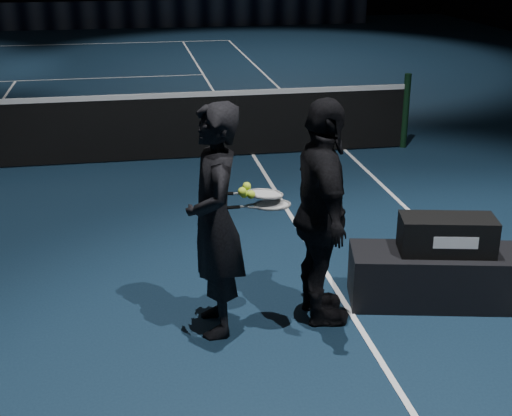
{
  "coord_description": "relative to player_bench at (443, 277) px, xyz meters",
  "views": [
    {
      "loc": [
        2.37,
        -9.75,
        2.98
      ],
      "look_at": [
        3.29,
        -4.71,
        1.01
      ],
      "focal_mm": 50.0,
      "sensor_mm": 36.0,
      "label": 1
    }
  ],
  "objects": [
    {
      "name": "player_b",
      "position": [
        -1.12,
        -0.08,
        0.69
      ],
      "size": [
        0.48,
        1.1,
        1.85
      ],
      "primitive_type": "imported",
      "rotation": [
        0.0,
        0.0,
        1.54
      ],
      "color": "black",
      "rests_on": "floor"
    },
    {
      "name": "racket_lower",
      "position": [
        -1.52,
        -0.08,
        0.8
      ],
      "size": [
        0.68,
        0.22,
        0.03
      ],
      "primitive_type": null,
      "rotation": [
        0.0,
        0.0,
        0.0
      ],
      "color": "black",
      "rests_on": "player_a"
    },
    {
      "name": "bag_signature",
      "position": [
        0.0,
        -0.17,
        0.39
      ],
      "size": [
        0.36,
        0.08,
        0.1
      ],
      "primitive_type": "cube",
      "rotation": [
        0.0,
        0.0,
        -0.22
      ],
      "color": "white",
      "rests_on": "racket_bag"
    },
    {
      "name": "racket_upper",
      "position": [
        -1.57,
        -0.04,
        0.87
      ],
      "size": [
        0.69,
        0.27,
        0.1
      ],
      "primitive_type": null,
      "rotation": [
        0.0,
        0.1,
        0.07
      ],
      "color": "black",
      "rests_on": "player_b"
    },
    {
      "name": "tennis_balls",
      "position": [
        -1.71,
        -0.07,
        0.91
      ],
      "size": [
        0.12,
        0.1,
        0.12
      ],
      "primitive_type": null,
      "color": "#A2C229",
      "rests_on": "racket_upper"
    },
    {
      "name": "player_bench",
      "position": [
        0.0,
        0.0,
        0.0
      ],
      "size": [
        1.65,
        0.85,
        0.47
      ],
      "primitive_type": "cube",
      "rotation": [
        0.0,
        0.0,
        -0.22
      ],
      "color": "black",
      "rests_on": "floor"
    },
    {
      "name": "sponsor_backdrop",
      "position": [
        -4.94,
        20.14,
        0.21
      ],
      "size": [
        22.0,
        0.15,
        0.9
      ],
      "primitive_type": "cube",
      "color": "black",
      "rests_on": "floor"
    },
    {
      "name": "net_post_right",
      "position": [
        1.46,
        4.64,
        0.31
      ],
      "size": [
        0.1,
        0.1,
        1.1
      ],
      "primitive_type": "cylinder",
      "color": "black",
      "rests_on": "floor"
    },
    {
      "name": "racket_bag",
      "position": [
        0.0,
        0.0,
        0.39
      ],
      "size": [
        0.84,
        0.5,
        0.31
      ],
      "primitive_type": "cube",
      "rotation": [
        0.0,
        0.0,
        -0.22
      ],
      "color": "black",
      "rests_on": "player_bench"
    },
    {
      "name": "player_a",
      "position": [
        -1.97,
        -0.08,
        0.69
      ],
      "size": [
        0.45,
        0.68,
        1.85
      ],
      "primitive_type": "imported",
      "rotation": [
        0.0,
        0.0,
        -1.56
      ],
      "color": "black",
      "rests_on": "floor"
    }
  ]
}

